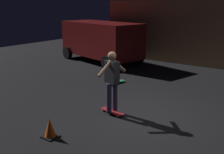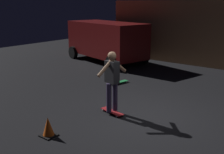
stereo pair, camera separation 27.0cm
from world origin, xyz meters
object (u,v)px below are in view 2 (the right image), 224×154
Objects in this scene: skateboard_ridden at (112,112)px; parked_van at (106,39)px; traffic_cone at (48,128)px; skateboard_spare at (119,82)px; skater at (112,77)px.

parked_van is at bearing 130.40° from skateboard_ridden.
traffic_cone is at bearing -59.84° from parked_van.
skateboard_spare is at bearing 105.73° from traffic_cone.
parked_van is at bearing 120.16° from traffic_cone.
parked_van reaches higher than skateboard_spare.
skateboard_spare is at bearing 122.54° from skater.
skateboard_spare is 4.60m from traffic_cone.
skateboard_spare is 1.75× the size of traffic_cone.
skateboard_ridden is (4.63, -5.44, -1.11)m from parked_van.
parked_van is 6.13× the size of skateboard_ridden.
skater is at bearing 80.28° from traffic_cone.
skateboard_ridden is 1.00× the size of skateboard_spare.
parked_van is 7.14m from skater.
skateboard_ridden is at bearing -57.46° from skateboard_spare.
skater reaches higher than traffic_cone.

